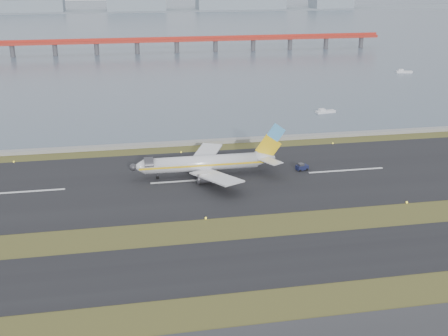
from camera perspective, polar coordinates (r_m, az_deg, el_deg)
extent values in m
plane|color=#3C4C1B|center=(110.05, -1.25, -6.84)|extent=(1000.00, 1000.00, 0.00)
cube|color=black|center=(99.59, -0.09, -9.84)|extent=(1000.00, 18.00, 0.10)
cube|color=black|center=(137.25, -3.31, -1.31)|extent=(1000.00, 45.00, 0.10)
cube|color=gray|center=(165.31, -4.67, 2.50)|extent=(1000.00, 2.50, 1.00)
cube|color=#485668|center=(559.59, -9.27, 14.39)|extent=(1400.00, 800.00, 1.30)
cube|color=#B12A1E|center=(351.52, -4.84, 12.80)|extent=(260.00, 5.00, 1.60)
cube|color=#B12A1E|center=(351.35, -4.84, 13.04)|extent=(260.00, 0.40, 1.40)
cylinder|color=#4C4C51|center=(355.38, -20.69, 10.98)|extent=(2.80, 2.80, 7.00)
cylinder|color=#4C4C51|center=(352.08, -4.82, 12.08)|extent=(2.80, 2.80, 7.00)
cylinder|color=#4C4C51|center=(374.25, 10.31, 12.28)|extent=(2.80, 2.80, 7.00)
cube|color=gray|center=(719.06, -9.71, 15.48)|extent=(1400.00, 80.00, 1.00)
cube|color=gray|center=(725.95, -19.59, 15.26)|extent=(90.00, 35.00, 14.00)
cube|color=gray|center=(718.68, -8.94, 16.40)|extent=(70.00, 35.00, 22.00)
cube|color=gray|center=(735.10, 1.68, 16.45)|extent=(110.00, 35.00, 16.00)
cube|color=gray|center=(769.42, 10.83, 16.42)|extent=(50.00, 35.00, 20.00)
cylinder|color=white|center=(139.00, -2.29, 0.50)|extent=(28.00, 3.80, 3.80)
cone|color=white|center=(137.76, -8.72, 0.10)|extent=(3.20, 3.80, 3.80)
cone|color=white|center=(142.00, 4.19, 1.01)|extent=(5.00, 3.80, 3.80)
cube|color=yellow|center=(137.21, -2.17, 0.24)|extent=(31.00, 0.06, 0.45)
cube|color=yellow|center=(140.80, -2.40, 0.75)|extent=(31.00, 0.06, 0.45)
cube|color=white|center=(131.66, -0.79, -0.92)|extent=(11.31, 15.89, 1.66)
cube|color=white|center=(147.49, -1.92, 1.36)|extent=(11.31, 15.89, 1.66)
cylinder|color=#39383D|center=(134.14, -1.68, -1.08)|extent=(4.20, 2.10, 2.10)
cylinder|color=#39383D|center=(145.30, -2.43, 0.57)|extent=(4.20, 2.10, 2.10)
cube|color=yellow|center=(141.30, 4.53, 2.14)|extent=(6.80, 0.35, 6.85)
cube|color=#52A9EA|center=(140.74, 5.32, 3.62)|extent=(4.85, 0.37, 4.90)
cube|color=white|center=(138.45, 4.71, 0.72)|extent=(5.64, 6.80, 0.22)
cube|color=white|center=(145.41, 3.93, 1.67)|extent=(5.64, 6.80, 0.22)
cylinder|color=black|center=(138.98, -6.76, -0.97)|extent=(0.80, 0.28, 0.80)
cylinder|color=black|center=(137.61, -1.48, -1.00)|extent=(1.00, 0.38, 1.00)
cylinder|color=black|center=(142.80, -1.84, -0.22)|extent=(1.00, 0.38, 1.00)
cube|color=#141838|center=(145.27, 7.93, 0.07)|extent=(3.35, 2.37, 1.14)
cube|color=#39383D|center=(144.83, 7.82, 0.34)|extent=(1.62, 1.69, 0.66)
cylinder|color=black|center=(144.32, 7.73, -0.27)|extent=(0.71, 0.43, 0.66)
cylinder|color=black|center=(145.53, 7.41, -0.08)|extent=(0.71, 0.43, 0.66)
cylinder|color=black|center=(145.38, 8.43, -0.15)|extent=(0.71, 0.43, 0.66)
cylinder|color=black|center=(146.58, 8.11, 0.03)|extent=(0.71, 0.43, 0.66)
cube|color=white|center=(205.36, 10.27, 5.63)|extent=(7.38, 3.35, 0.91)
cube|color=white|center=(204.42, 9.91, 5.83)|extent=(2.27, 1.93, 0.91)
cube|color=white|center=(295.74, 17.84, 9.27)|extent=(8.15, 4.00, 1.00)
cube|color=white|center=(295.12, 17.54, 9.46)|extent=(2.55, 2.20, 1.00)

